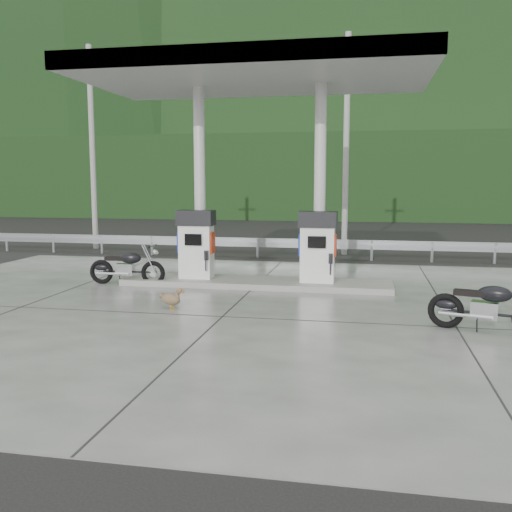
% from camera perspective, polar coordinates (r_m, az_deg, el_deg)
% --- Properties ---
extents(ground, '(160.00, 160.00, 0.00)m').
position_cam_1_polar(ground, '(12.50, -2.24, -5.11)').
color(ground, black).
rests_on(ground, ground).
extents(forecourt_apron, '(18.00, 14.00, 0.02)m').
position_cam_1_polar(forecourt_apron, '(12.49, -2.24, -5.06)').
color(forecourt_apron, '#61605C').
rests_on(forecourt_apron, ground).
extents(pump_island, '(7.00, 1.40, 0.15)m').
position_cam_1_polar(pump_island, '(14.87, -0.03, -2.69)').
color(pump_island, gray).
rests_on(pump_island, forecourt_apron).
extents(gas_pump_left, '(0.95, 0.55, 1.80)m').
position_cam_1_polar(gas_pump_left, '(15.12, -5.99, 1.17)').
color(gas_pump_left, white).
rests_on(gas_pump_left, pump_island).
extents(gas_pump_right, '(0.95, 0.55, 1.80)m').
position_cam_1_polar(gas_pump_right, '(14.51, 6.18, 0.91)').
color(gas_pump_right, white).
rests_on(gas_pump_right, pump_island).
extents(canopy_column_left, '(0.30, 0.30, 5.00)m').
position_cam_1_polar(canopy_column_left, '(15.41, -5.64, 7.26)').
color(canopy_column_left, silver).
rests_on(canopy_column_left, pump_island).
extents(canopy_column_right, '(0.30, 0.30, 5.00)m').
position_cam_1_polar(canopy_column_right, '(14.82, 6.40, 7.24)').
color(canopy_column_right, silver).
rests_on(canopy_column_right, pump_island).
extents(canopy_roof, '(8.50, 5.00, 0.40)m').
position_cam_1_polar(canopy_roof, '(14.87, -0.03, 17.74)').
color(canopy_roof, beige).
rests_on(canopy_roof, canopy_column_left).
extents(guardrail, '(26.00, 0.16, 1.42)m').
position_cam_1_polar(guardrail, '(20.16, 2.97, 1.76)').
color(guardrail, '#9A9DA1').
rests_on(guardrail, ground).
extents(road, '(60.00, 7.00, 0.01)m').
position_cam_1_polar(road, '(23.69, 4.15, 0.89)').
color(road, black).
rests_on(road, ground).
extents(utility_pole_a, '(0.22, 0.22, 8.00)m').
position_cam_1_polar(utility_pole_a, '(23.98, -16.05, 10.27)').
color(utility_pole_a, '#979792').
rests_on(utility_pole_a, ground).
extents(utility_pole_b, '(0.22, 0.22, 8.00)m').
position_cam_1_polar(utility_pole_b, '(21.42, 9.01, 10.83)').
color(utility_pole_b, '#979792').
rests_on(utility_pole_b, ground).
extents(tree_band, '(80.00, 6.00, 6.00)m').
position_cam_1_polar(tree_band, '(41.96, 7.25, 7.83)').
color(tree_band, black).
rests_on(tree_band, ground).
extents(forested_hills, '(100.00, 40.00, 140.00)m').
position_cam_1_polar(forested_hills, '(71.97, 8.81, 5.25)').
color(forested_hills, black).
rests_on(forested_hills, ground).
extents(motorcycle_left, '(1.96, 0.69, 0.91)m').
position_cam_1_polar(motorcycle_left, '(15.38, -12.78, -1.09)').
color(motorcycle_left, black).
rests_on(motorcycle_left, forecourt_apron).
extents(motorcycle_right, '(2.06, 1.16, 0.93)m').
position_cam_1_polar(motorcycle_right, '(11.07, 22.17, -4.75)').
color(motorcycle_right, black).
rests_on(motorcycle_right, forecourt_apron).
extents(duck, '(0.59, 0.35, 0.41)m').
position_cam_1_polar(duck, '(12.29, -8.50, -4.32)').
color(duck, brown).
rests_on(duck, forecourt_apron).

